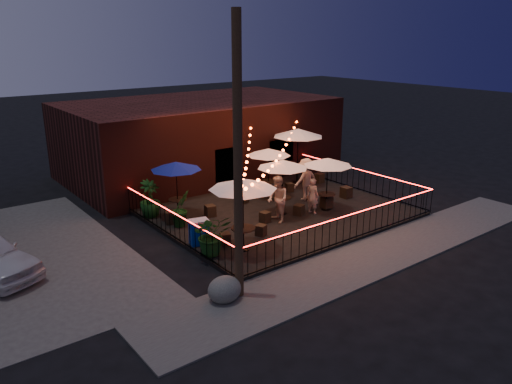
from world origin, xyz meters
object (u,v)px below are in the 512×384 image
at_px(cafe_table_1, 176,167).
at_px(cafe_table_3, 269,153).
at_px(cafe_table_4, 328,163).
at_px(cafe_table_5, 298,133).
at_px(boulder, 225,289).
at_px(utility_pole, 238,164).
at_px(cafe_table_0, 243,185).
at_px(cafe_table_2, 283,165).
at_px(cooler, 199,232).

relative_size(cafe_table_1, cafe_table_3, 1.03).
distance_m(cafe_table_3, cafe_table_4, 3.15).
distance_m(cafe_table_5, boulder, 12.21).
xyz_separation_m(utility_pole, boulder, (-0.51, 0.02, -3.63)).
bearing_deg(cafe_table_5, cafe_table_0, -144.53).
xyz_separation_m(cafe_table_0, boulder, (-2.39, -2.36, -2.14)).
bearing_deg(cafe_table_3, cafe_table_1, 178.04).
bearing_deg(cafe_table_3, utility_pole, -134.16).
bearing_deg(cafe_table_0, boulder, -135.43).
bearing_deg(cafe_table_0, utility_pole, -128.42).
xyz_separation_m(cafe_table_1, cafe_table_2, (3.57, -2.48, 0.02)).
bearing_deg(cafe_table_2, boulder, -143.51).
distance_m(cafe_table_0, boulder, 3.98).
xyz_separation_m(cafe_table_4, boulder, (-7.69, -3.57, -1.86)).
bearing_deg(cafe_table_3, cafe_table_4, -76.75).
height_order(utility_pole, boulder, utility_pole).
distance_m(utility_pole, cafe_table_4, 8.21).
relative_size(cafe_table_3, cafe_table_5, 0.68).
height_order(cafe_table_3, cafe_table_5, cafe_table_5).
bearing_deg(utility_pole, boulder, 178.00).
relative_size(cafe_table_2, cafe_table_5, 0.83).
distance_m(cafe_table_4, cooler, 6.48).
distance_m(utility_pole, cooler, 5.11).
bearing_deg(cooler, utility_pole, -89.28).
distance_m(cafe_table_5, cooler, 9.08).
distance_m(cafe_table_3, boulder, 9.79).
xyz_separation_m(cafe_table_2, boulder, (-5.83, -4.31, -1.90)).
height_order(utility_pole, cafe_table_0, utility_pole).
relative_size(utility_pole, cafe_table_0, 2.86).
distance_m(utility_pole, cafe_table_3, 9.44).
relative_size(cafe_table_0, cafe_table_3, 1.25).
distance_m(cafe_table_0, cooler, 2.52).
height_order(cafe_table_3, cooler, cafe_table_3).
bearing_deg(cafe_table_2, utility_pole, -140.86).
bearing_deg(cafe_table_0, cafe_table_2, 29.64).
distance_m(cafe_table_3, cafe_table_5, 2.64).
xyz_separation_m(utility_pole, cafe_table_1, (1.75, 6.81, -1.75)).
xyz_separation_m(cafe_table_3, cafe_table_5, (2.48, 0.75, 0.49)).
distance_m(utility_pole, boulder, 3.66).
relative_size(utility_pole, boulder, 8.39).
bearing_deg(cafe_table_2, cafe_table_1, 145.23).
xyz_separation_m(cafe_table_1, cafe_table_4, (5.42, -3.22, -0.02)).
relative_size(cafe_table_1, cooler, 2.51).
bearing_deg(cafe_table_1, cafe_table_4, -30.74).
height_order(cafe_table_0, cafe_table_1, cafe_table_0).
relative_size(utility_pole, cafe_table_2, 2.92).
relative_size(cafe_table_3, cooler, 2.45).
relative_size(cafe_table_1, cafe_table_5, 0.70).
bearing_deg(cafe_table_4, cooler, 178.73).
relative_size(cafe_table_0, cooler, 3.06).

